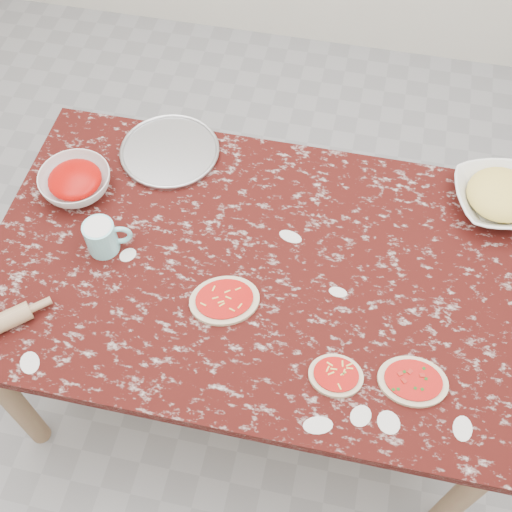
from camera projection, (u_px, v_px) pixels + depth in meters
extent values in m
plane|color=gray|center=(256.00, 368.00, 2.53)|extent=(4.00, 4.00, 0.00)
cube|color=#340C09|center=(256.00, 269.00, 1.92)|extent=(1.60, 1.00, 0.04)
cube|color=olive|center=(256.00, 279.00, 1.97)|extent=(1.50, 0.90, 0.08)
cylinder|color=olive|center=(11.00, 399.00, 2.09)|extent=(0.07, 0.07, 0.71)
cylinder|color=olive|center=(463.00, 495.00, 1.93)|extent=(0.07, 0.07, 0.71)
cylinder|color=olive|center=(99.00, 199.00, 2.55)|extent=(0.07, 0.07, 0.71)
cylinder|color=olive|center=(471.00, 263.00, 2.38)|extent=(0.07, 0.07, 0.71)
cylinder|color=#B2B2B7|center=(170.00, 152.00, 2.15)|extent=(0.42, 0.42, 0.01)
imported|color=white|center=(76.00, 182.00, 2.04)|extent=(0.24, 0.24, 0.07)
imported|color=white|center=(499.00, 199.00, 2.00)|extent=(0.34, 0.34, 0.07)
cylinder|color=#89E1E7|center=(101.00, 237.00, 1.90)|extent=(0.09, 0.09, 0.11)
torus|color=#89E1E7|center=(120.00, 235.00, 1.90)|extent=(0.08, 0.04, 0.08)
cylinder|color=silver|center=(99.00, 230.00, 1.87)|extent=(0.07, 0.07, 0.01)
ellipsoid|color=beige|center=(225.00, 301.00, 1.84)|extent=(0.25, 0.22, 0.01)
ellipsoid|color=red|center=(224.00, 299.00, 1.83)|extent=(0.20, 0.18, 0.00)
ellipsoid|color=beige|center=(336.00, 376.00, 1.71)|extent=(0.15, 0.12, 0.01)
ellipsoid|color=red|center=(336.00, 374.00, 1.70)|extent=(0.12, 0.10, 0.00)
ellipsoid|color=beige|center=(413.00, 381.00, 1.70)|extent=(0.19, 0.15, 0.01)
ellipsoid|color=red|center=(413.00, 380.00, 1.69)|extent=(0.16, 0.12, 0.00)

